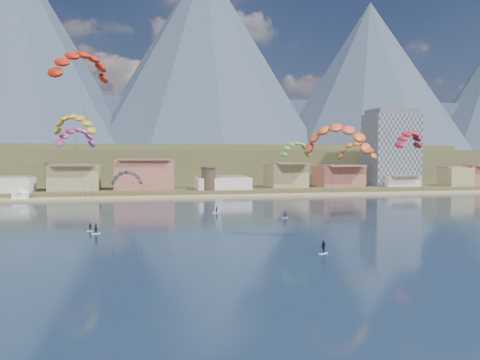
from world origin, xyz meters
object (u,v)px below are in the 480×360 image
at_px(watchtower, 209,178).
at_px(kitesurfer_orange, 337,134).
at_px(apartment_tower, 391,148).
at_px(kitesurfer_green, 295,147).
at_px(kitesurfer_red, 80,62).
at_px(kitesurfer_yellow, 75,122).
at_px(windsurfer, 217,208).

distance_m(watchtower, kitesurfer_orange, 98.37).
bearing_deg(apartment_tower, kitesurfer_orange, -122.31).
xyz_separation_m(watchtower, kitesurfer_green, (14.65, -57.36, 10.69)).
relative_size(watchtower, kitesurfer_red, 0.23).
distance_m(kitesurfer_yellow, kitesurfer_orange, 56.34).
xyz_separation_m(apartment_tower, kitesurfer_yellow, (-118.72, -82.56, 4.45)).
relative_size(kitesurfer_red, windsurfer, 9.81).
bearing_deg(kitesurfer_red, kitesurfer_yellow, 115.42).
height_order(watchtower, kitesurfer_red, kitesurfer_red).
bearing_deg(apartment_tower, kitesurfer_green, -132.48).
height_order(kitesurfer_red, kitesurfer_green, kitesurfer_red).
distance_m(apartment_tower, watchtower, 82.02).
relative_size(kitesurfer_red, kitesurfer_orange, 1.58).
xyz_separation_m(watchtower, kitesurfer_red, (-36.98, -72.23, 28.07)).
height_order(kitesurfer_yellow, kitesurfer_green, kitesurfer_yellow).
distance_m(kitesurfer_red, kitesurfer_orange, 55.17).
bearing_deg(kitesurfer_green, kitesurfer_yellow, -168.15).
height_order(kitesurfer_red, kitesurfer_orange, kitesurfer_red).
distance_m(kitesurfer_yellow, windsurfer, 41.96).
height_order(apartment_tower, watchtower, apartment_tower).
xyz_separation_m(kitesurfer_yellow, kitesurfer_green, (53.37, 11.20, -5.21)).
distance_m(kitesurfer_red, kitesurfer_yellow, 12.83).
bearing_deg(watchtower, apartment_tower, 9.93).
relative_size(kitesurfer_orange, kitesurfer_green, 1.17).
xyz_separation_m(watchtower, kitesurfer_orange, (9.75, -97.08, 12.49)).
distance_m(watchtower, kitesurfer_red, 85.87).
relative_size(watchtower, kitesurfer_green, 0.42).
distance_m(apartment_tower, kitesurfer_orange, 131.44).
bearing_deg(apartment_tower, watchtower, -170.07).
xyz_separation_m(apartment_tower, windsurfer, (-85.35, -68.26, -16.59)).
height_order(kitesurfer_yellow, kitesurfer_orange, kitesurfer_yellow).
distance_m(kitesurfer_red, windsurfer, 49.26).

